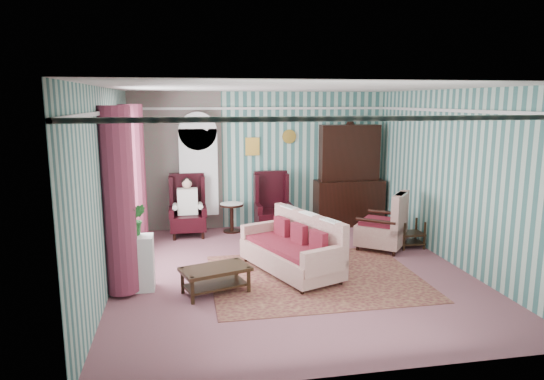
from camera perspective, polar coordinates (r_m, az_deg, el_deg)
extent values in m
plane|color=#8B515C|center=(7.90, 2.35, -9.62)|extent=(6.00, 6.00, 0.00)
cube|color=#386661|center=(10.44, -1.25, 3.53)|extent=(5.50, 0.02, 2.90)
cube|color=#386661|center=(4.71, 10.62, -5.24)|extent=(5.50, 0.02, 2.90)
cube|color=#386661|center=(7.42, -18.76, 0.12)|extent=(0.02, 6.00, 2.90)
cube|color=#386661|center=(8.56, 20.69, 1.32)|extent=(0.02, 6.00, 2.90)
cube|color=silver|center=(7.42, 2.52, 11.92)|extent=(5.50, 6.00, 0.02)
cube|color=#864454|center=(10.29, -11.19, 3.24)|extent=(1.90, 0.01, 2.90)
cube|color=silver|center=(7.42, 2.50, 9.22)|extent=(5.50, 6.00, 0.05)
cube|color=white|center=(7.98, -17.99, 1.59)|extent=(0.04, 1.50, 1.90)
cylinder|color=maroon|center=(6.97, -17.60, -1.29)|extent=(0.44, 0.44, 2.60)
cylinder|color=maroon|center=(9.02, -16.01, 1.39)|extent=(0.44, 0.44, 2.60)
cube|color=#A9772D|center=(10.35, -2.33, 5.14)|extent=(0.30, 0.03, 0.38)
cube|color=silver|center=(10.20, -8.61, 1.38)|extent=(0.80, 0.28, 2.24)
cube|color=black|center=(10.68, 9.13, 2.10)|extent=(1.50, 0.56, 2.36)
cube|color=black|center=(9.90, -9.89, -1.85)|extent=(0.76, 0.80, 1.25)
cube|color=black|center=(10.06, 0.12, -1.49)|extent=(0.76, 0.80, 1.25)
cylinder|color=black|center=(10.16, -4.76, -3.28)|extent=(0.50, 0.50, 0.60)
cube|color=black|center=(9.44, 15.95, -4.93)|extent=(0.45, 0.38, 0.54)
cube|color=silver|center=(7.34, -15.87, -8.30)|extent=(0.55, 0.35, 0.80)
cube|color=#4E1A1B|center=(7.69, 5.07, -10.17)|extent=(3.20, 2.60, 0.01)
cube|color=#C1AE95|center=(7.72, 2.17, -6.30)|extent=(1.55, 2.10, 0.97)
cube|color=#BDB492|center=(9.17, 12.73, -3.73)|extent=(1.23, 1.24, 1.01)
cube|color=black|center=(7.07, -6.65, -10.49)|extent=(1.07, 0.80, 0.38)
imported|color=#1B591F|center=(7.09, -16.84, -3.72)|extent=(0.45, 0.40, 0.46)
imported|color=#1A551B|center=(7.24, -15.66, -3.37)|extent=(0.27, 0.22, 0.46)
imported|color=#1F5A1C|center=(7.22, -16.33, -3.64)|extent=(0.29, 0.29, 0.41)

